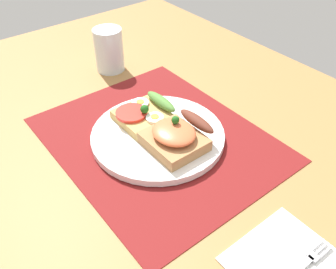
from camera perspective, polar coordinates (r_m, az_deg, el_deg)
name	(u,v)px	position (r cm, az deg, el deg)	size (l,w,h in cm)	color
ground_plane	(158,146)	(69.03, -1.54, -1.76)	(120.00, 90.00, 3.20)	#9E6F3D
placemat	(158,139)	(67.89, -1.57, -0.65)	(42.16, 34.41, 0.30)	maroon
plate	(158,135)	(67.38, -1.58, -0.14)	(24.25, 24.25, 1.29)	white
sandwich_egg_tomato	(144,114)	(69.39, -3.80, 3.16)	(9.25, 10.29, 3.81)	tan
sandwich_salmon	(177,135)	(63.25, 1.43, -0.15)	(9.83, 10.28, 5.45)	#AC7C4C
napkin	(292,267)	(53.17, 18.54, -18.77)	(14.02, 13.81, 0.60)	white
fork	(300,268)	(52.83, 19.70, -18.84)	(1.62, 13.18, 0.32)	#B7B7BC
drinking_glass	(109,50)	(88.18, -9.09, 12.77)	(6.58, 6.58, 9.96)	silver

